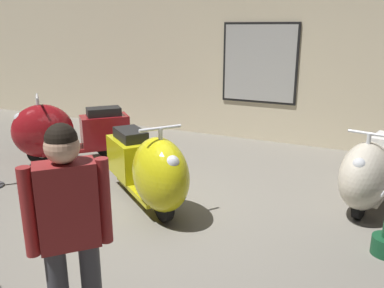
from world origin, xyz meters
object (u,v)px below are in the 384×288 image
at_px(scooter_0, 63,132).
at_px(scooter_2, 371,172).
at_px(visitor_0, 69,226).
at_px(scooter_1, 150,170).

relative_size(scooter_0, scooter_2, 0.97).
bearing_deg(scooter_2, visitor_0, -15.42).
bearing_deg(scooter_0, scooter_2, 136.29).
distance_m(scooter_0, scooter_2, 4.52).
bearing_deg(scooter_2, scooter_1, -52.31).
xyz_separation_m(scooter_2, visitor_0, (-1.66, -3.19, 0.45)).
height_order(scooter_1, visitor_0, visitor_0).
height_order(scooter_0, scooter_2, scooter_0).
bearing_deg(scooter_0, scooter_1, 111.03).
bearing_deg(scooter_1, visitor_0, -35.48).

